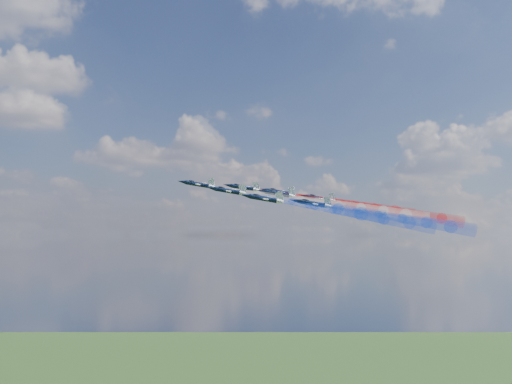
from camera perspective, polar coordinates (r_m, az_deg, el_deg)
jet_lead at (r=163.22m, az=-5.25°, el=0.70°), size 13.22×12.95×5.34m
trail_lead at (r=160.09m, az=2.10°, el=-0.53°), size 28.70×23.07×9.43m
jet_inner_left at (r=153.15m, az=-2.55°, el=0.11°), size 13.22×12.95×5.34m
trail_inner_left at (r=151.13m, az=5.31°, el=-1.20°), size 28.70×23.07×9.43m
jet_inner_right at (r=170.76m, az=-1.19°, el=0.40°), size 13.22×12.95×5.34m
trail_inner_right at (r=169.07m, az=5.85°, el=-0.77°), size 28.70×23.07×9.43m
jet_outer_left at (r=141.69m, az=0.71°, el=-0.59°), size 13.22×12.95×5.34m
trail_outer_left at (r=141.02m, az=9.20°, el=-2.00°), size 28.70×23.07×9.43m
jet_center_third at (r=160.93m, az=1.97°, el=-0.15°), size 13.22×12.95×5.34m
trail_center_third at (r=160.51m, az=9.44°, el=-1.39°), size 28.70×23.07×9.43m
jet_outer_right at (r=178.46m, az=2.10°, el=0.01°), size 13.22×12.95×5.34m
trail_outer_right at (r=177.93m, az=8.84°, el=-1.11°), size 28.70×23.07×9.43m
jet_rear_left at (r=150.81m, az=5.11°, el=-1.04°), size 13.22×12.95×5.34m
trail_rear_left at (r=151.67m, az=13.05°, el=-2.34°), size 28.70×23.07×9.43m
jet_rear_right at (r=169.40m, az=5.67°, el=-0.57°), size 13.22×12.95×5.34m
trail_rear_right at (r=170.28m, az=12.74°, el=-1.73°), size 28.70×23.07×9.43m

